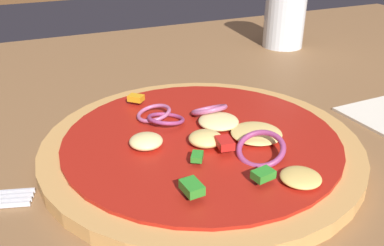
# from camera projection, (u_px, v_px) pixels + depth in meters

# --- Properties ---
(dining_table) EXTENTS (1.39, 0.89, 0.03)m
(dining_table) POSITION_uv_depth(u_px,v_px,m) (224.00, 138.00, 0.43)
(dining_table) COLOR brown
(dining_table) RESTS_ON ground
(pizza) EXTENTS (0.29, 0.29, 0.03)m
(pizza) POSITION_uv_depth(u_px,v_px,m) (202.00, 143.00, 0.38)
(pizza) COLOR tan
(pizza) RESTS_ON dining_table
(beer_glass) EXTENTS (0.07, 0.07, 0.12)m
(beer_glass) POSITION_uv_depth(u_px,v_px,m) (285.00, 13.00, 0.67)
(beer_glass) COLOR silver
(beer_glass) RESTS_ON dining_table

